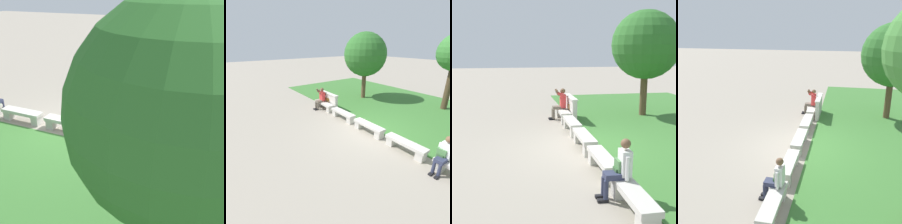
% 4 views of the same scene
% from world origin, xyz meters
% --- Properties ---
extents(ground_plane, '(80.00, 80.00, 0.00)m').
position_xyz_m(ground_plane, '(0.00, 0.00, 0.00)').
color(ground_plane, gray).
extents(bench_main, '(1.63, 0.40, 0.45)m').
position_xyz_m(bench_main, '(-3.83, 0.00, 0.29)').
color(bench_main, beige).
rests_on(bench_main, ground).
extents(bench_near, '(1.63, 0.40, 0.45)m').
position_xyz_m(bench_near, '(-1.91, 0.00, 0.29)').
color(bench_near, beige).
rests_on(bench_near, ground).
extents(bench_mid, '(1.63, 0.40, 0.45)m').
position_xyz_m(bench_mid, '(0.00, 0.00, 0.29)').
color(bench_mid, beige).
rests_on(bench_mid, ground).
extents(bench_far, '(1.63, 0.40, 0.45)m').
position_xyz_m(bench_far, '(1.91, 0.00, 0.29)').
color(bench_far, beige).
rests_on(bench_far, ground).
extents(backrest_wall_with_plaque, '(1.78, 0.24, 1.01)m').
position_xyz_m(backrest_wall_with_plaque, '(-3.83, 0.34, 0.52)').
color(backrest_wall_with_plaque, beige).
rests_on(backrest_wall_with_plaque, ground).
extents(person_photographer, '(0.47, 0.72, 1.32)m').
position_xyz_m(person_photographer, '(-4.08, -0.08, 0.74)').
color(person_photographer, black).
rests_on(person_photographer, ground).
extents(tree_behind_wall, '(2.97, 2.97, 4.61)m').
position_xyz_m(tree_behind_wall, '(-4.17, 3.71, 3.11)').
color(tree_behind_wall, brown).
rests_on(tree_behind_wall, ground).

